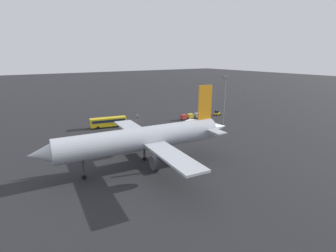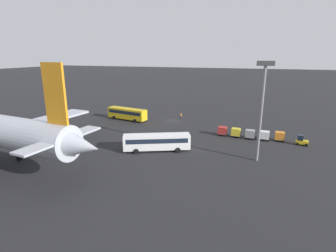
# 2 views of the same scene
# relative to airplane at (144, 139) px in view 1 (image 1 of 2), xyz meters

# --- Properties ---
(ground_plane) EXTENTS (600.00, 600.00, 0.00)m
(ground_plane) POSITION_rel_airplane_xyz_m (-17.78, -40.19, -6.53)
(ground_plane) COLOR #232326
(airplane) EXTENTS (45.47, 38.78, 17.35)m
(airplane) POSITION_rel_airplane_xyz_m (0.00, 0.00, 0.00)
(airplane) COLOR #B2B7C1
(airplane) RESTS_ON ground
(shuttle_bus_near) EXTENTS (12.45, 4.87, 3.36)m
(shuttle_bus_near) POSITION_rel_airplane_xyz_m (-5.44, -36.38, -4.52)
(shuttle_bus_near) COLOR gold
(shuttle_bus_near) RESTS_ON ground
(shuttle_bus_far) EXTENTS (12.83, 7.79, 3.29)m
(shuttle_bus_far) POSITION_rel_airplane_xyz_m (-22.90, -16.07, -4.56)
(shuttle_bus_far) COLOR white
(shuttle_bus_far) RESTS_ON ground
(baggage_tug) EXTENTS (2.52, 1.84, 2.10)m
(baggage_tug) POSITION_rel_airplane_xyz_m (-50.00, -29.46, -5.58)
(baggage_tug) COLOR gold
(baggage_tug) RESTS_ON ground
(worker_person) EXTENTS (0.38, 0.38, 1.74)m
(worker_person) POSITION_rel_airplane_xyz_m (-19.73, -42.61, -5.66)
(worker_person) COLOR #1E1E2D
(worker_person) RESTS_ON ground
(cargo_cart_orange) EXTENTS (2.08, 1.79, 2.06)m
(cargo_cart_orange) POSITION_rel_airplane_xyz_m (-45.83, -30.49, -5.33)
(cargo_cart_orange) COLOR #38383D
(cargo_cart_orange) RESTS_ON ground
(cargo_cart_white) EXTENTS (2.08, 1.79, 2.06)m
(cargo_cart_white) POSITION_rel_airplane_xyz_m (-42.74, -30.02, -5.33)
(cargo_cart_white) COLOR #38383D
(cargo_cart_white) RESTS_ON ground
(cargo_cart_grey) EXTENTS (2.08, 1.79, 2.06)m
(cargo_cart_grey) POSITION_rel_airplane_xyz_m (-39.65, -29.96, -5.33)
(cargo_cart_grey) COLOR #38383D
(cargo_cart_grey) RESTS_ON ground
(cargo_cart_yellow) EXTENTS (2.08, 1.79, 2.06)m
(cargo_cart_yellow) POSITION_rel_airplane_xyz_m (-36.56, -30.24, -5.33)
(cargo_cart_yellow) COLOR #38383D
(cargo_cart_yellow) RESTS_ON ground
(cargo_cart_red) EXTENTS (2.08, 1.79, 2.06)m
(cargo_cart_red) POSITION_rel_airplane_xyz_m (-33.47, -30.51, -5.33)
(cargo_cart_red) COLOR #38383D
(cargo_cart_red) RESTS_ON ground
(light_pole) EXTENTS (2.80, 0.70, 17.30)m
(light_pole) POSITION_rel_airplane_xyz_m (-41.50, -17.53, 4.11)
(light_pole) COLOR slate
(light_pole) RESTS_ON ground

